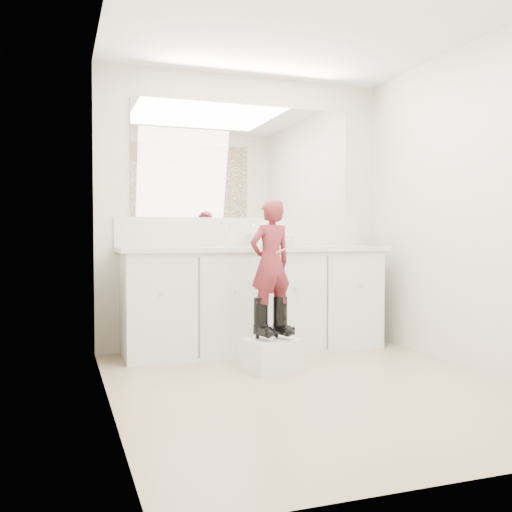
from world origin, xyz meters
name	(u,v)px	position (x,y,z in m)	size (l,w,h in m)	color
floor	(316,386)	(0.00, 0.00, 0.00)	(3.00, 3.00, 0.00)	#947A60
ceiling	(317,13)	(0.00, 0.00, 2.40)	(3.00, 3.00, 0.00)	white
wall_back	(245,211)	(0.00, 1.50, 1.20)	(2.60, 2.60, 0.00)	beige
wall_front	(480,180)	(0.00, -1.50, 1.20)	(2.60, 2.60, 0.00)	beige
wall_left	(109,197)	(-1.30, 0.00, 1.20)	(3.00, 3.00, 0.00)	beige
wall_right	(481,205)	(1.30, 0.00, 1.20)	(3.00, 3.00, 0.00)	beige
vanity_cabinet	(255,301)	(0.00, 1.23, 0.42)	(2.20, 0.55, 0.85)	silver
countertop	(255,249)	(0.00, 1.21, 0.87)	(2.28, 0.58, 0.04)	beige
backsplash	(245,232)	(0.00, 1.49, 1.02)	(2.28, 0.03, 0.25)	beige
mirror	(245,162)	(0.00, 1.49, 1.64)	(2.00, 0.02, 1.00)	white
dot_panel	(480,65)	(0.00, -1.49, 1.65)	(2.00, 0.01, 1.20)	#472819
faucet	(249,240)	(0.00, 1.38, 0.94)	(0.08, 0.08, 0.10)	silver
cup	(289,241)	(0.33, 1.26, 0.94)	(0.11, 0.11, 0.10)	#BFBB99
soap_bottle	(230,235)	(-0.20, 1.27, 0.98)	(0.08, 0.09, 0.19)	beige
step_stool	(271,355)	(-0.12, 0.49, 0.12)	(0.36, 0.30, 0.23)	silver
boot_left	(261,318)	(-0.20, 0.51, 0.38)	(0.11, 0.20, 0.30)	black
boot_right	(280,317)	(-0.05, 0.51, 0.38)	(0.11, 0.20, 0.30)	black
toddler	(271,263)	(-0.12, 0.51, 0.79)	(0.33, 0.22, 0.91)	#AA343E
toothbrush	(284,249)	(-0.05, 0.43, 0.88)	(0.01, 0.01, 0.14)	pink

